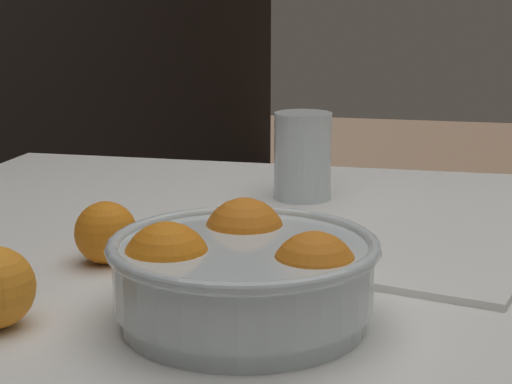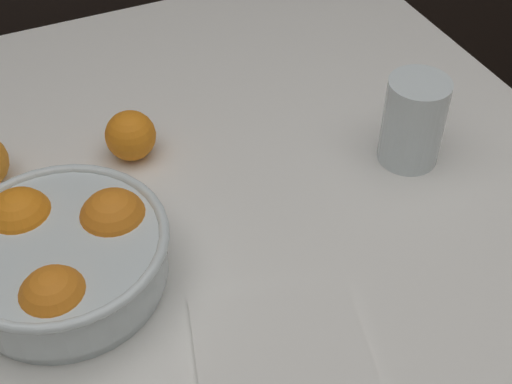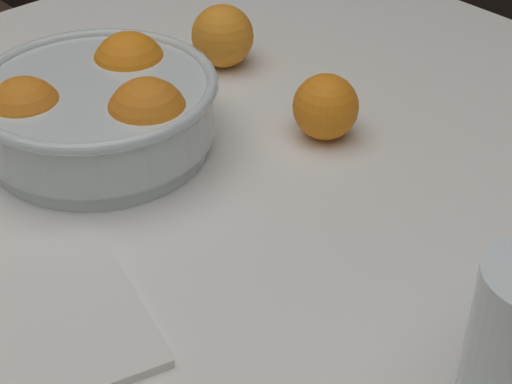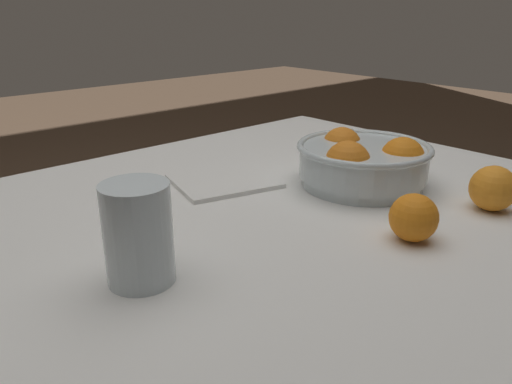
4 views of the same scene
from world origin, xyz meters
name	(u,v)px [view 3 (image 3 of 4)]	position (x,y,z in m)	size (l,w,h in m)	color
dining_table	(241,265)	(0.00, 0.00, 0.65)	(1.10, 1.08, 0.72)	white
fruit_bowl	(100,109)	(-0.17, -0.04, 0.77)	(0.25, 0.25, 0.10)	silver
orange_loose_near_bowl	(223,36)	(-0.23, 0.17, 0.76)	(0.07, 0.07, 0.07)	orange
orange_loose_front	(326,107)	(-0.03, 0.15, 0.76)	(0.07, 0.07, 0.07)	orange
napkin	(39,321)	(0.01, -0.22, 0.73)	(0.18, 0.15, 0.01)	white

